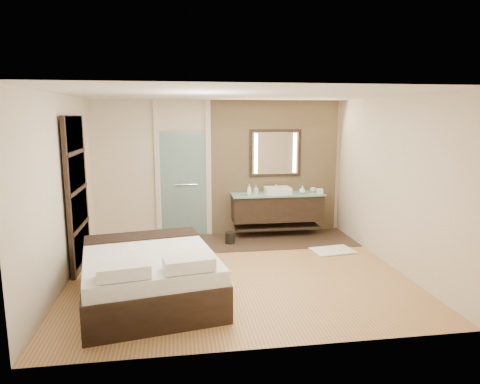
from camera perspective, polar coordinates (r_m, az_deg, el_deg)
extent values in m
plane|color=#A56845|center=(6.77, -0.49, -10.59)|extent=(5.00, 5.00, 0.00)
cube|color=#33261B|center=(8.35, 2.07, -6.48)|extent=(3.80, 1.30, 0.01)
cube|color=tan|center=(8.77, 4.62, 3.27)|extent=(2.60, 0.08, 2.70)
cube|color=black|center=(8.62, 4.98, -2.12)|extent=(1.80, 0.50, 0.50)
cube|color=black|center=(8.71, 4.94, -4.63)|extent=(1.71, 0.45, 0.04)
cube|color=#8ED9C6|center=(8.55, 5.04, -0.31)|extent=(1.85, 0.55, 0.03)
cube|color=white|center=(8.53, 5.05, 0.21)|extent=(0.50, 0.38, 0.13)
cylinder|color=silver|center=(8.71, 4.76, 0.56)|extent=(0.03, 0.03, 0.18)
cylinder|color=silver|center=(8.66, 4.83, 1.04)|extent=(0.02, 0.10, 0.02)
cube|color=black|center=(8.69, 4.72, 5.19)|extent=(1.06, 0.03, 0.96)
cube|color=white|center=(8.67, 4.74, 5.18)|extent=(0.94, 0.01, 0.84)
cube|color=beige|center=(8.59, 2.14, 5.16)|extent=(0.07, 0.01, 0.80)
cube|color=beige|center=(8.77, 7.31, 5.19)|extent=(0.07, 0.01, 0.80)
cube|color=#A7D3D1|center=(8.58, -7.53, 1.03)|extent=(0.90, 0.05, 2.10)
cylinder|color=silver|center=(8.53, -7.19, 0.99)|extent=(0.45, 0.03, 0.03)
cube|color=beige|center=(8.55, -10.93, 2.94)|extent=(0.10, 0.08, 2.70)
cube|color=beige|center=(8.57, -4.23, 3.11)|extent=(0.10, 0.08, 2.70)
cube|color=black|center=(7.14, -20.91, -0.17)|extent=(0.06, 1.20, 2.40)
cube|color=beige|center=(7.32, -20.34, -6.58)|extent=(0.02, 1.06, 0.52)
cube|color=beige|center=(7.18, -20.63, -2.08)|extent=(0.02, 1.06, 0.52)
cube|color=beige|center=(7.09, -20.93, 2.57)|extent=(0.02, 1.06, 0.52)
cube|color=beige|center=(7.04, -21.23, 7.31)|extent=(0.02, 1.06, 0.52)
cube|color=black|center=(5.89, -11.97, -11.68)|extent=(2.00, 2.34, 0.46)
cube|color=silver|center=(5.78, -12.09, -8.71)|extent=(1.94, 2.28, 0.19)
cube|color=black|center=(6.49, -12.95, -5.78)|extent=(1.67, 0.75, 0.04)
cube|color=silver|center=(4.91, -15.26, -10.10)|extent=(0.62, 0.41, 0.15)
cube|color=silver|center=(5.00, -6.82, -9.44)|extent=(0.62, 0.41, 0.15)
cube|color=white|center=(7.90, 12.25, -7.62)|extent=(0.78, 0.59, 0.02)
cylinder|color=black|center=(8.13, -1.35, -6.17)|extent=(0.22, 0.22, 0.22)
cube|color=silver|center=(8.62, 10.58, 0.09)|extent=(0.14, 0.14, 0.10)
imported|color=white|center=(8.33, 1.25, 0.29)|extent=(0.09, 0.09, 0.21)
imported|color=#B2B2B2|center=(8.51, 2.13, 0.36)|extent=(0.09, 0.09, 0.17)
imported|color=#BEEFEA|center=(8.59, 8.31, 0.31)|extent=(0.13, 0.13, 0.16)
imported|color=silver|center=(8.82, 9.70, 0.31)|extent=(0.15, 0.15, 0.09)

